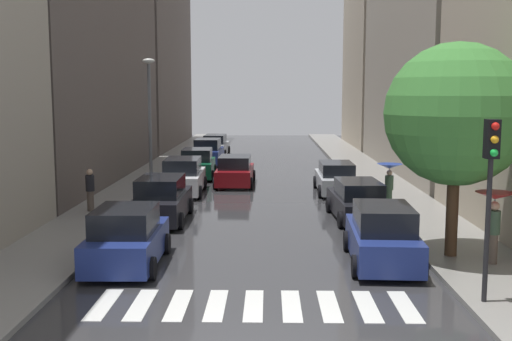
# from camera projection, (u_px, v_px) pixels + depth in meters

# --- Properties ---
(ground_plane) EXTENTS (28.00, 72.00, 0.04)m
(ground_plane) POSITION_uv_depth(u_px,v_px,m) (262.00, 180.00, 35.34)
(ground_plane) COLOR #323234
(sidewalk_left) EXTENTS (3.00, 72.00, 0.15)m
(sidewalk_left) POSITION_uv_depth(u_px,v_px,m) (150.00, 178.00, 35.45)
(sidewalk_left) COLOR gray
(sidewalk_left) RESTS_ON ground
(sidewalk_right) EXTENTS (3.00, 72.00, 0.15)m
(sidewalk_right) POSITION_uv_depth(u_px,v_px,m) (375.00, 179.00, 35.19)
(sidewalk_right) COLOR gray
(sidewalk_right) RESTS_ON ground
(crosswalk_stripes) EXTENTS (7.65, 2.20, 0.01)m
(crosswalk_stripes) POSITION_uv_depth(u_px,v_px,m) (254.00, 305.00, 14.60)
(crosswalk_stripes) COLOR silver
(crosswalk_stripes) RESTS_ON ground
(building_left_mid) EXTENTS (6.00, 21.89, 14.50)m
(building_left_mid) POSITION_uv_depth(u_px,v_px,m) (67.00, 52.00, 34.33)
(building_left_mid) COLOR #564C47
(building_left_mid) RESTS_ON ground
(building_left_far) EXTENTS (6.00, 20.06, 21.75)m
(building_left_far) POSITION_uv_depth(u_px,v_px,m) (144.00, 27.00, 55.56)
(building_left_far) COLOR #564C47
(building_left_far) RESTS_ON ground
(building_right_mid) EXTENTS (6.00, 20.51, 18.88)m
(building_right_mid) POSITION_uv_depth(u_px,v_px,m) (440.00, 21.00, 37.95)
(building_right_mid) COLOR #9E9384
(building_right_mid) RESTS_ON ground
(building_right_far) EXTENTS (6.00, 13.71, 24.05)m
(building_right_far) POSITION_uv_depth(u_px,v_px,m) (386.00, 14.00, 55.71)
(building_right_far) COLOR #B2A38C
(building_right_far) RESTS_ON ground
(parked_car_left_nearest) EXTENTS (2.14, 4.13, 1.77)m
(parked_car_left_nearest) POSITION_uv_depth(u_px,v_px,m) (127.00, 239.00, 17.78)
(parked_car_left_nearest) COLOR navy
(parked_car_left_nearest) RESTS_ON ground
(parked_car_left_second) EXTENTS (2.07, 4.63, 1.78)m
(parked_car_left_second) POSITION_uv_depth(u_px,v_px,m) (162.00, 200.00, 24.00)
(parked_car_left_second) COLOR black
(parked_car_left_second) RESTS_ON ground
(parked_car_left_third) EXTENTS (2.18, 4.72, 1.80)m
(parked_car_left_third) POSITION_uv_depth(u_px,v_px,m) (183.00, 177.00, 30.46)
(parked_car_left_third) COLOR silver
(parked_car_left_third) RESTS_ON ground
(parked_car_left_fourth) EXTENTS (2.19, 4.20, 1.76)m
(parked_car_left_fourth) POSITION_uv_depth(u_px,v_px,m) (197.00, 165.00, 35.87)
(parked_car_left_fourth) COLOR #0C4C2D
(parked_car_left_fourth) RESTS_ON ground
(parked_car_left_fifth) EXTENTS (2.15, 4.28, 1.82)m
(parked_car_left_fifth) POSITION_uv_depth(u_px,v_px,m) (208.00, 153.00, 42.52)
(parked_car_left_fifth) COLOR navy
(parked_car_left_fifth) RESTS_ON ground
(parked_car_left_sixth) EXTENTS (2.09, 4.74, 1.70)m
(parked_car_left_sixth) POSITION_uv_depth(u_px,v_px,m) (216.00, 146.00, 48.37)
(parked_car_left_sixth) COLOR #B2B7BF
(parked_car_left_sixth) RESTS_ON ground
(parked_car_right_nearest) EXTENTS (2.17, 4.43, 1.79)m
(parked_car_right_nearest) POSITION_uv_depth(u_px,v_px,m) (382.00, 237.00, 18.00)
(parked_car_right_nearest) COLOR navy
(parked_car_right_nearest) RESTS_ON ground
(parked_car_right_second) EXTENTS (2.19, 4.72, 1.60)m
(parked_car_right_second) POSITION_uv_depth(u_px,v_px,m) (358.00, 201.00, 24.24)
(parked_car_right_second) COLOR black
(parked_car_right_second) RESTS_ON ground
(parked_car_right_third) EXTENTS (2.00, 4.63, 1.57)m
(parked_car_right_third) POSITION_uv_depth(u_px,v_px,m) (336.00, 178.00, 30.69)
(parked_car_right_third) COLOR #B2B7BF
(parked_car_right_third) RESTS_ON ground
(car_midroad) EXTENTS (2.14, 4.46, 1.63)m
(car_midroad) POSITION_uv_depth(u_px,v_px,m) (235.00, 171.00, 33.20)
(car_midroad) COLOR maroon
(car_midroad) RESTS_ON ground
(pedestrian_foreground) EXTENTS (1.07, 1.07, 1.88)m
(pedestrian_foreground) POSITION_uv_depth(u_px,v_px,m) (389.00, 175.00, 25.96)
(pedestrian_foreground) COLOR #38513D
(pedestrian_foreground) RESTS_ON sidewalk_right
(pedestrian_near_tree) EXTENTS (1.11, 1.11, 2.08)m
(pedestrian_near_tree) POSITION_uv_depth(u_px,v_px,m) (494.00, 210.00, 17.45)
(pedestrian_near_tree) COLOR brown
(pedestrian_near_tree) RESTS_ON sidewalk_right
(pedestrian_far_side) EXTENTS (0.36, 0.36, 1.75)m
(pedestrian_far_side) POSITION_uv_depth(u_px,v_px,m) (90.00, 189.00, 25.29)
(pedestrian_far_side) COLOR brown
(pedestrian_far_side) RESTS_ON sidewalk_left
(street_tree_right) EXTENTS (4.23, 4.23, 6.38)m
(street_tree_right) POSITION_uv_depth(u_px,v_px,m) (456.00, 115.00, 17.99)
(street_tree_right) COLOR #513823
(street_tree_right) RESTS_ON sidewalk_right
(traffic_light_right_corner) EXTENTS (0.30, 0.42, 4.30)m
(traffic_light_right_corner) POSITION_uv_depth(u_px,v_px,m) (491.00, 170.00, 14.04)
(traffic_light_right_corner) COLOR black
(traffic_light_right_corner) RESTS_ON sidewalk_right
(lamp_post_left) EXTENTS (0.60, 0.28, 6.54)m
(lamp_post_left) POSITION_uv_depth(u_px,v_px,m) (150.00, 114.00, 30.34)
(lamp_post_left) COLOR #595B60
(lamp_post_left) RESTS_ON sidewalk_left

